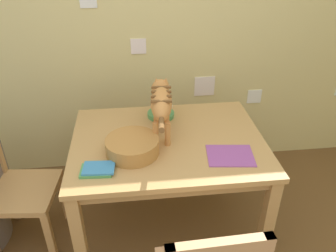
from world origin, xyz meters
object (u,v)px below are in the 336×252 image
object	(u,v)px
wicker_basket	(132,146)
cat	(161,102)
coffee_mug	(162,107)
saucer_bowl	(162,114)
wooden_chair_far	(15,189)
dining_table	(168,150)
book_stack	(97,169)
magazine	(230,155)

from	to	relation	value
wicker_basket	cat	bearing A→B (deg)	49.52
cat	coffee_mug	distance (m)	0.25
coffee_mug	saucer_bowl	bearing A→B (deg)	180.00
coffee_mug	wooden_chair_far	size ratio (longest dim) A/B	0.13
wicker_basket	dining_table	bearing A→B (deg)	28.59
saucer_bowl	wooden_chair_far	xyz separation A→B (m)	(-0.99, -0.36, -0.29)
dining_table	book_stack	size ratio (longest dim) A/B	6.22
dining_table	book_stack	distance (m)	0.52
cat	book_stack	world-z (taller)	cat
cat	coffee_mug	world-z (taller)	cat
book_stack	wicker_basket	bearing A→B (deg)	38.15
magazine	book_stack	xyz separation A→B (m)	(-0.78, -0.06, 0.01)
cat	magazine	distance (m)	0.55
magazine	wicker_basket	world-z (taller)	wicker_basket
dining_table	coffee_mug	distance (m)	0.35
book_stack	wooden_chair_far	size ratio (longest dim) A/B	0.21
dining_table	cat	distance (m)	0.32
saucer_bowl	wicker_basket	distance (m)	0.49
wooden_chair_far	saucer_bowl	bearing A→B (deg)	115.42
saucer_bowl	book_stack	bearing A→B (deg)	-125.39
dining_table	coffee_mug	world-z (taller)	coffee_mug
cat	book_stack	size ratio (longest dim) A/B	3.46
coffee_mug	wicker_basket	xyz separation A→B (m)	(-0.22, -0.43, -0.02)
book_stack	wicker_basket	distance (m)	0.26
wooden_chair_far	book_stack	bearing A→B (deg)	73.26
coffee_mug	magazine	distance (m)	0.64
saucer_bowl	magazine	bearing A→B (deg)	-55.63
book_stack	wicker_basket	xyz separation A→B (m)	(0.20, 0.16, 0.04)
dining_table	wooden_chair_far	xyz separation A→B (m)	(-1.00, -0.05, -0.19)
wooden_chair_far	wicker_basket	bearing A→B (deg)	89.94
magazine	wooden_chair_far	xyz separation A→B (m)	(-1.35, 0.17, -0.28)
coffee_mug	wicker_basket	distance (m)	0.49
saucer_bowl	magazine	world-z (taller)	saucer_bowl
cat	book_stack	bearing A→B (deg)	-130.28
coffee_mug	wicker_basket	size ratio (longest dim) A/B	0.37
saucer_bowl	coffee_mug	world-z (taller)	coffee_mug
magazine	wooden_chair_far	world-z (taller)	wooden_chair_far
magazine	wicker_basket	distance (m)	0.59
wicker_basket	book_stack	bearing A→B (deg)	-141.85
cat	wicker_basket	size ratio (longest dim) A/B	2.13
coffee_mug	dining_table	bearing A→B (deg)	-88.50
coffee_mug	magazine	bearing A→B (deg)	-55.91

